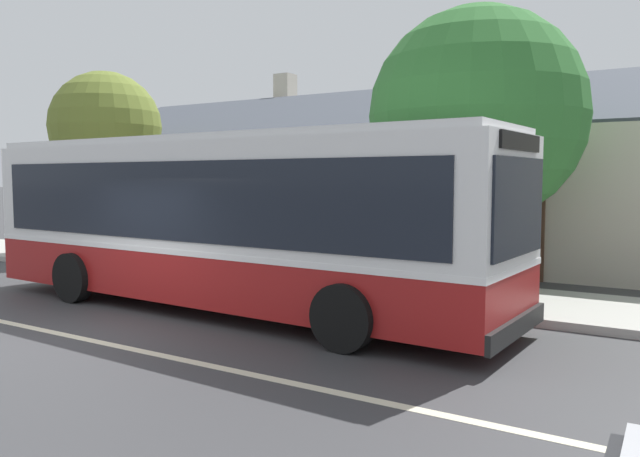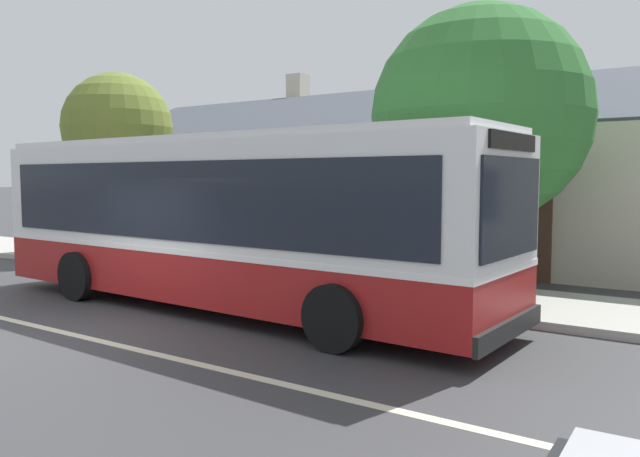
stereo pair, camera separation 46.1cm
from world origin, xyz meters
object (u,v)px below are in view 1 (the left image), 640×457
(street_tree_secondary, at_px, (106,128))
(bike_rack, at_px, (44,236))
(street_tree_primary, at_px, (476,124))
(bench_by_building, at_px, (108,248))
(transit_bus, at_px, (227,218))

(street_tree_secondary, xyz_separation_m, bike_rack, (-1.22, -1.49, -3.40))
(street_tree_secondary, height_order, bike_rack, street_tree_secondary)
(street_tree_primary, height_order, street_tree_secondary, street_tree_primary)
(bench_by_building, xyz_separation_m, street_tree_primary, (9.89, 1.49, 3.06))
(bike_rack, bearing_deg, street_tree_primary, 4.84)
(bench_by_building, xyz_separation_m, bike_rack, (-3.45, 0.36, 0.12))
(transit_bus, height_order, street_tree_secondary, street_tree_secondary)
(street_tree_primary, relative_size, bike_rack, 5.24)
(bench_by_building, relative_size, bike_rack, 1.38)
(street_tree_secondary, bearing_deg, bench_by_building, -39.66)
(street_tree_primary, bearing_deg, bike_rack, -175.16)
(transit_bus, distance_m, street_tree_secondary, 9.93)
(bench_by_building, distance_m, bike_rack, 3.47)
(street_tree_primary, height_order, bike_rack, street_tree_primary)
(street_tree_secondary, bearing_deg, transit_bus, -26.39)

